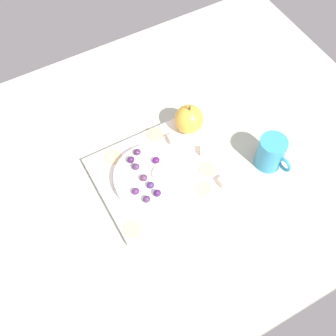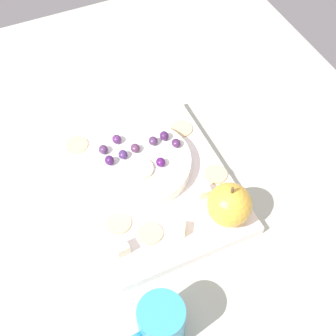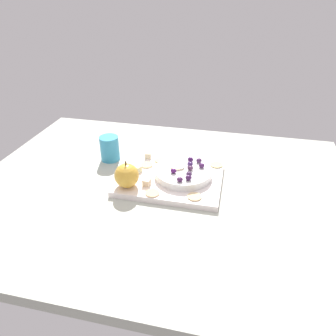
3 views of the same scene
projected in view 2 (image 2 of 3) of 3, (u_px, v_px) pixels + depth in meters
The scene contains 24 objects.
table at pixel (177, 195), 86.20cm from camera, with size 121.88×92.73×3.30cm, color #ADB1A2.
platter at pixel (156, 184), 84.55cm from camera, with size 32.88×25.64×1.90cm, color white.
serving_dish at pixel (141, 164), 84.59cm from camera, with size 18.45×18.45×2.48cm, color white.
apple_whole at pixel (229, 205), 76.36cm from camera, with size 7.52×7.52×7.52cm, color gold.
apple_stem at pixel (232, 190), 72.86cm from camera, with size 0.50×0.50×1.20cm, color brown.
cheese_cube_0 at pixel (179, 229), 76.70cm from camera, with size 2.10×2.10×2.10cm, color beige.
cheese_cube_1 at pixel (122, 248), 74.67cm from camera, with size 2.10×2.10×2.10cm, color beige.
cheese_cube_2 at pixel (204, 191), 81.24cm from camera, with size 2.10×2.10×2.10cm, color beige.
cracker_0 at pixel (181, 129), 91.00cm from camera, with size 4.26×4.26×0.40cm, color #DBBB86.
cracker_1 at pixel (150, 233), 77.22cm from camera, with size 4.26×4.26×0.40cm, color #D5B585.
cracker_2 at pixel (77, 145), 88.58cm from camera, with size 4.26×4.26×0.40cm, color #D2C484.
cracker_3 at pixel (216, 174), 84.46cm from camera, with size 4.26×4.26×0.40cm, color #DDB482.
cracker_4 at pixel (119, 223), 78.36cm from camera, with size 4.26×4.26×0.40cm, color #D5B886.
grape_0 at pixel (117, 139), 85.39cm from camera, with size 1.85×1.66×1.60cm, color #52265F.
grape_1 at pixel (176, 143), 84.91cm from camera, with size 1.85×1.66×1.48cm, color #49244E.
grape_2 at pixel (109, 160), 82.37cm from camera, with size 1.85×1.66×1.75cm, color #421B53.
grape_3 at pixel (135, 148), 84.19cm from camera, with size 1.85×1.66×1.51cm, color #542E4F.
grape_4 at pixel (164, 136), 85.80cm from camera, with size 1.85×1.66×1.70cm, color #411D4D.
grape_5 at pixel (161, 162), 82.24cm from camera, with size 1.85×1.66×1.56cm, color #4D185D.
grape_6 at pixel (153, 141), 85.20cm from camera, with size 1.85×1.66×1.52cm, color #492C55.
grape_7 at pixel (103, 149), 83.95cm from camera, with size 1.85×1.66×1.59cm, color #4B2B56.
grape_8 at pixel (123, 155), 83.32cm from camera, with size 1.85×1.66×1.49cm, color #432760.
apple_slice_0 at pixel (140, 169), 81.97cm from camera, with size 4.69×4.69×0.60cm, color beige.
cup at pixel (161, 323), 65.91cm from camera, with size 6.79×9.96×8.99cm.
Camera 2 is at (-42.33, 21.00, 73.94)cm, focal length 49.62 mm.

